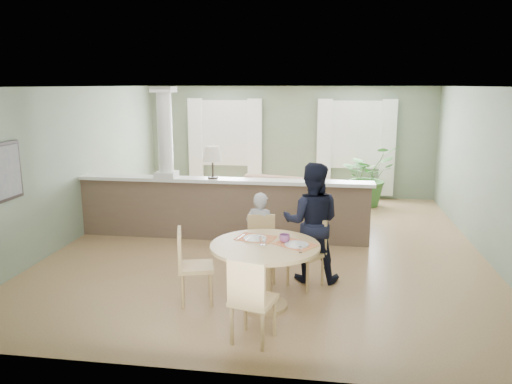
% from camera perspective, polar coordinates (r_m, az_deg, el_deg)
% --- Properties ---
extents(ground, '(8.00, 8.00, 0.00)m').
position_cam_1_polar(ground, '(8.75, 1.63, -6.02)').
color(ground, tan).
rests_on(ground, ground).
extents(room_shell, '(7.02, 8.02, 2.71)m').
position_cam_1_polar(room_shell, '(8.99, 1.99, 6.29)').
color(room_shell, gray).
rests_on(room_shell, ground).
extents(pony_wall, '(5.32, 0.38, 2.70)m').
position_cam_1_polar(pony_wall, '(8.91, -4.50, -0.99)').
color(pony_wall, brown).
rests_on(pony_wall, ground).
extents(sofa, '(3.18, 1.82, 0.87)m').
position_cam_1_polar(sofa, '(9.95, 3.90, -1.19)').
color(sofa, '#8D6C4D').
rests_on(sofa, ground).
extents(houseplant, '(1.65, 1.63, 1.39)m').
position_cam_1_polar(houseplant, '(11.67, 12.61, 1.83)').
color(houseplant, '#316227').
rests_on(houseplant, ground).
extents(dining_table, '(1.35, 1.35, 0.92)m').
position_cam_1_polar(dining_table, '(6.20, 1.12, -7.47)').
color(dining_table, tan).
rests_on(dining_table, ground).
extents(chair_far_boy, '(0.47, 0.47, 0.91)m').
position_cam_1_polar(chair_far_boy, '(7.13, 0.62, -6.02)').
color(chair_far_boy, tan).
rests_on(chair_far_boy, ground).
extents(chair_far_man, '(0.59, 0.59, 0.93)m').
position_cam_1_polar(chair_far_man, '(6.96, 6.08, -6.50)').
color(chair_far_man, tan).
rests_on(chair_far_man, ground).
extents(chair_near, '(0.53, 0.53, 0.97)m').
position_cam_1_polar(chair_near, '(5.38, -0.62, -11.94)').
color(chair_near, tan).
rests_on(chair_near, ground).
extents(chair_side, '(0.54, 0.54, 0.97)m').
position_cam_1_polar(chair_side, '(6.42, -7.57, -7.98)').
color(chair_side, tan).
rests_on(chair_side, ground).
extents(child_person, '(0.50, 0.39, 1.22)m').
position_cam_1_polar(child_person, '(7.29, 0.50, -4.75)').
color(child_person, '#9D9DA2').
rests_on(child_person, ground).
extents(man_person, '(0.84, 0.66, 1.69)m').
position_cam_1_polar(man_person, '(7.03, 6.38, -3.45)').
color(man_person, black).
rests_on(man_person, ground).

